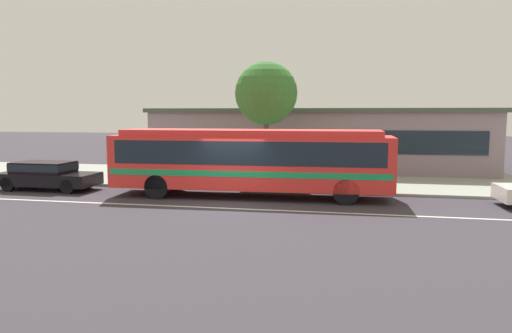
# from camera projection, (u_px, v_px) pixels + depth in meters

# --- Properties ---
(ground_plane) EXTENTS (120.00, 120.00, 0.00)m
(ground_plane) POSITION_uv_depth(u_px,v_px,m) (230.00, 204.00, 18.49)
(ground_plane) COLOR #37333B
(sidewalk_slab) EXTENTS (60.00, 8.00, 0.12)m
(sidewalk_slab) POSITION_uv_depth(u_px,v_px,m) (264.00, 178.00, 25.39)
(sidewalk_slab) COLOR #979C8F
(sidewalk_slab) RESTS_ON ground_plane
(lane_stripe_center) EXTENTS (56.00, 0.16, 0.01)m
(lane_stripe_center) POSITION_uv_depth(u_px,v_px,m) (224.00, 208.00, 17.71)
(lane_stripe_center) COLOR silver
(lane_stripe_center) RESTS_ON ground_plane
(transit_bus) EXTENTS (11.61, 2.88, 2.81)m
(transit_bus) POSITION_uv_depth(u_px,v_px,m) (251.00, 158.00, 19.92)
(transit_bus) COLOR red
(transit_bus) RESTS_ON ground_plane
(sedan_behind_bus) EXTENTS (4.53, 1.83, 1.29)m
(sedan_behind_bus) POSITION_uv_depth(u_px,v_px,m) (46.00, 174.00, 21.88)
(sedan_behind_bus) COLOR black
(sedan_behind_bus) RESTS_ON ground_plane
(pedestrian_waiting_near_sign) EXTENTS (0.41, 0.41, 1.61)m
(pedestrian_waiting_near_sign) POSITION_uv_depth(u_px,v_px,m) (317.00, 166.00, 22.11)
(pedestrian_waiting_near_sign) COLOR #292B51
(pedestrian_waiting_near_sign) RESTS_ON sidewalk_slab
(pedestrian_walking_along_curb) EXTENTS (0.46, 0.46, 1.63)m
(pedestrian_walking_along_curb) POSITION_uv_depth(u_px,v_px,m) (198.00, 163.00, 23.56)
(pedestrian_walking_along_curb) COLOR #1E3648
(pedestrian_walking_along_curb) RESTS_ON sidewalk_slab
(pedestrian_standing_by_tree) EXTENTS (0.34, 0.34, 1.71)m
(pedestrian_standing_by_tree) POSITION_uv_depth(u_px,v_px,m) (182.00, 163.00, 23.02)
(pedestrian_standing_by_tree) COLOR #283043
(pedestrian_standing_by_tree) RESTS_ON sidewalk_slab
(street_tree_near_stop) EXTENTS (3.15, 3.15, 5.94)m
(street_tree_near_stop) POSITION_uv_depth(u_px,v_px,m) (266.00, 94.00, 24.07)
(street_tree_near_stop) COLOR brown
(street_tree_near_stop) RESTS_ON sidewalk_slab
(station_building) EXTENTS (19.96, 9.39, 3.76)m
(station_building) POSITION_uv_depth(u_px,v_px,m) (319.00, 138.00, 30.82)
(station_building) COLOR gray
(station_building) RESTS_ON ground_plane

